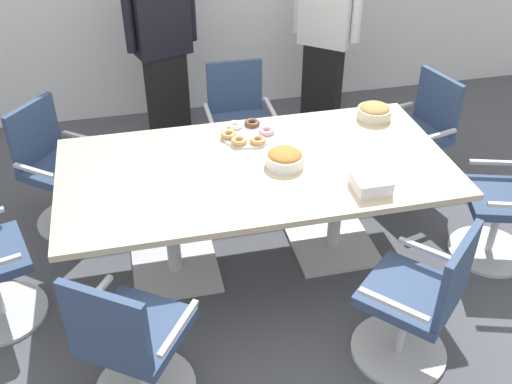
% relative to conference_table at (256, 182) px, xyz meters
% --- Properties ---
extents(ground_plane, '(10.00, 10.00, 0.01)m').
position_rel_conference_table_xyz_m(ground_plane, '(0.00, 0.00, -0.63)').
color(ground_plane, '#4C4F56').
extents(conference_table, '(2.40, 1.20, 0.75)m').
position_rel_conference_table_xyz_m(conference_table, '(0.00, 0.00, 0.00)').
color(conference_table, '#CCB793').
rests_on(conference_table, ground).
extents(office_chair_0, '(0.76, 0.76, 0.91)m').
position_rel_conference_table_xyz_m(office_chair_0, '(-1.26, 0.74, -0.22)').
color(office_chair_0, silver).
rests_on(office_chair_0, ground).
extents(office_chair_2, '(0.75, 0.75, 0.91)m').
position_rel_conference_table_xyz_m(office_chair_2, '(-0.85, -0.96, -0.22)').
color(office_chair_2, silver).
rests_on(office_chair_2, ground).
extents(office_chair_3, '(0.76, 0.76, 0.91)m').
position_rel_conference_table_xyz_m(office_chair_3, '(0.65, -1.02, -0.22)').
color(office_chair_3, silver).
rests_on(office_chair_3, ground).
extents(office_chair_4, '(0.68, 0.68, 0.91)m').
position_rel_conference_table_xyz_m(office_chair_4, '(1.63, -0.32, -0.22)').
color(office_chair_4, silver).
rests_on(office_chair_4, ground).
extents(office_chair_5, '(0.66, 0.66, 0.91)m').
position_rel_conference_table_xyz_m(office_chair_5, '(1.41, 0.61, -0.22)').
color(office_chair_5, silver).
rests_on(office_chair_5, ground).
extents(office_chair_6, '(0.54, 0.54, 0.91)m').
position_rel_conference_table_xyz_m(office_chair_6, '(0.12, 1.10, -0.22)').
color(office_chair_6, silver).
rests_on(office_chair_6, ground).
extents(person_standing_0, '(0.61, 0.34, 1.76)m').
position_rel_conference_table_xyz_m(person_standing_0, '(-0.38, 1.72, 0.30)').
color(person_standing_0, black).
rests_on(person_standing_0, ground).
extents(person_standing_1, '(0.52, 0.45, 1.67)m').
position_rel_conference_table_xyz_m(person_standing_1, '(1.02, 1.73, 0.24)').
color(person_standing_1, black).
rests_on(person_standing_1, ground).
extents(snack_bowl_pretzels, '(0.24, 0.24, 0.10)m').
position_rel_conference_table_xyz_m(snack_bowl_pretzels, '(0.17, -0.03, 0.18)').
color(snack_bowl_pretzels, white).
rests_on(snack_bowl_pretzels, conference_table).
extents(snack_bowl_cookies, '(0.24, 0.24, 0.11)m').
position_rel_conference_table_xyz_m(snack_bowl_cookies, '(0.94, 0.42, 0.18)').
color(snack_bowl_cookies, beige).
rests_on(snack_bowl_cookies, conference_table).
extents(donut_platter, '(0.36, 0.35, 0.04)m').
position_rel_conference_table_xyz_m(donut_platter, '(0.02, 0.37, 0.14)').
color(donut_platter, white).
rests_on(donut_platter, conference_table).
extents(napkin_pile, '(0.20, 0.20, 0.09)m').
position_rel_conference_table_xyz_m(napkin_pile, '(0.58, -0.40, 0.17)').
color(napkin_pile, white).
rests_on(napkin_pile, conference_table).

